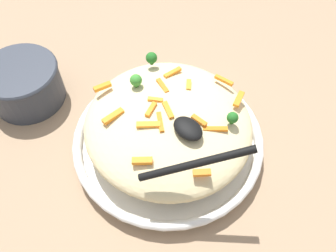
% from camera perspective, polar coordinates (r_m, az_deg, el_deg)
% --- Properties ---
extents(ground_plane, '(2.40, 2.40, 0.00)m').
position_cam_1_polar(ground_plane, '(0.71, 0.00, -3.24)').
color(ground_plane, '#9E7F60').
extents(serving_bowl, '(0.37, 0.37, 0.04)m').
position_cam_1_polar(serving_bowl, '(0.69, 0.00, -2.30)').
color(serving_bowl, white).
rests_on(serving_bowl, ground_plane).
extents(pasta_mound, '(0.31, 0.31, 0.08)m').
position_cam_1_polar(pasta_mound, '(0.64, 0.00, 0.28)').
color(pasta_mound, beige).
rests_on(pasta_mound, serving_bowl).
extents(carrot_piece_0, '(0.02, 0.04, 0.01)m').
position_cam_1_polar(carrot_piece_0, '(0.65, 11.46, 4.35)').
color(carrot_piece_0, orange).
rests_on(carrot_piece_0, pasta_mound).
extents(carrot_piece_1, '(0.02, 0.02, 0.01)m').
position_cam_1_polar(carrot_piece_1, '(0.66, 3.37, 6.65)').
color(carrot_piece_1, orange).
rests_on(carrot_piece_1, pasta_mound).
extents(carrot_piece_2, '(0.04, 0.02, 0.01)m').
position_cam_1_polar(carrot_piece_2, '(0.65, -0.89, 6.54)').
color(carrot_piece_2, orange).
rests_on(carrot_piece_2, pasta_mound).
extents(carrot_piece_3, '(0.03, 0.02, 0.01)m').
position_cam_1_polar(carrot_piece_3, '(0.63, -1.93, 4.40)').
color(carrot_piece_3, orange).
rests_on(carrot_piece_3, pasta_mound).
extents(carrot_piece_4, '(0.04, 0.01, 0.01)m').
position_cam_1_polar(carrot_piece_4, '(0.67, 9.09, 7.38)').
color(carrot_piece_4, orange).
rests_on(carrot_piece_4, pasta_mound).
extents(carrot_piece_5, '(0.03, 0.04, 0.01)m').
position_cam_1_polar(carrot_piece_5, '(0.59, -3.30, 0.29)').
color(carrot_piece_5, orange).
rests_on(carrot_piece_5, pasta_mound).
extents(carrot_piece_6, '(0.04, 0.03, 0.01)m').
position_cam_1_polar(carrot_piece_6, '(0.60, -1.27, 0.62)').
color(carrot_piece_6, orange).
rests_on(carrot_piece_6, pasta_mound).
extents(carrot_piece_7, '(0.01, 0.04, 0.01)m').
position_cam_1_polar(carrot_piece_7, '(0.68, 0.75, 8.70)').
color(carrot_piece_7, orange).
rests_on(carrot_piece_7, pasta_mound).
extents(carrot_piece_8, '(0.02, 0.03, 0.01)m').
position_cam_1_polar(carrot_piece_8, '(0.61, -2.79, 2.71)').
color(carrot_piece_8, orange).
rests_on(carrot_piece_8, pasta_mound).
extents(carrot_piece_9, '(0.02, 0.03, 0.01)m').
position_cam_1_polar(carrot_piece_9, '(0.66, -10.64, 6.32)').
color(carrot_piece_9, orange).
rests_on(carrot_piece_9, pasta_mound).
extents(carrot_piece_10, '(0.03, 0.03, 0.01)m').
position_cam_1_polar(carrot_piece_10, '(0.56, -4.22, -5.68)').
color(carrot_piece_10, orange).
rests_on(carrot_piece_10, pasta_mound).
extents(carrot_piece_11, '(0.03, 0.04, 0.01)m').
position_cam_1_polar(carrot_piece_11, '(0.60, 7.69, -0.47)').
color(carrot_piece_11, orange).
rests_on(carrot_piece_11, pasta_mound).
extents(carrot_piece_12, '(0.03, 0.01, 0.01)m').
position_cam_1_polar(carrot_piece_12, '(0.60, 5.08, 0.91)').
color(carrot_piece_12, orange).
rests_on(carrot_piece_12, pasta_mound).
extents(carrot_piece_13, '(0.03, 0.03, 0.01)m').
position_cam_1_polar(carrot_piece_13, '(0.55, 5.54, -7.58)').
color(carrot_piece_13, orange).
rests_on(carrot_piece_13, pasta_mound).
extents(carrot_piece_14, '(0.01, 0.04, 0.01)m').
position_cam_1_polar(carrot_piece_14, '(0.62, -8.94, 1.59)').
color(carrot_piece_14, orange).
rests_on(carrot_piece_14, pasta_mound).
extents(carrot_piece_15, '(0.04, 0.02, 0.01)m').
position_cam_1_polar(carrot_piece_15, '(0.61, -0.01, 2.57)').
color(carrot_piece_15, orange).
rests_on(carrot_piece_15, pasta_mound).
extents(broccoli_floret_0, '(0.02, 0.02, 0.03)m').
position_cam_1_polar(broccoli_floret_0, '(0.69, -2.70, 11.00)').
color(broccoli_floret_0, '#205B1C').
rests_on(broccoli_floret_0, pasta_mound).
extents(broccoli_floret_1, '(0.02, 0.02, 0.03)m').
position_cam_1_polar(broccoli_floret_1, '(0.60, 10.46, 1.32)').
color(broccoli_floret_1, '#205B1C').
rests_on(broccoli_floret_1, pasta_mound).
extents(broccoli_floret_2, '(0.02, 0.02, 0.03)m').
position_cam_1_polar(broccoli_floret_2, '(0.65, -5.11, 7.49)').
color(broccoli_floret_2, '#377928').
rests_on(broccoli_floret_2, pasta_mound).
extents(serving_spoon, '(0.15, 0.14, 0.07)m').
position_cam_1_polar(serving_spoon, '(0.55, 3.72, -2.47)').
color(serving_spoon, black).
rests_on(serving_spoon, pasta_mound).
extents(companion_bowl, '(0.16, 0.16, 0.09)m').
position_cam_1_polar(companion_bowl, '(0.80, -22.47, 6.59)').
color(companion_bowl, '#333842').
rests_on(companion_bowl, ground_plane).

